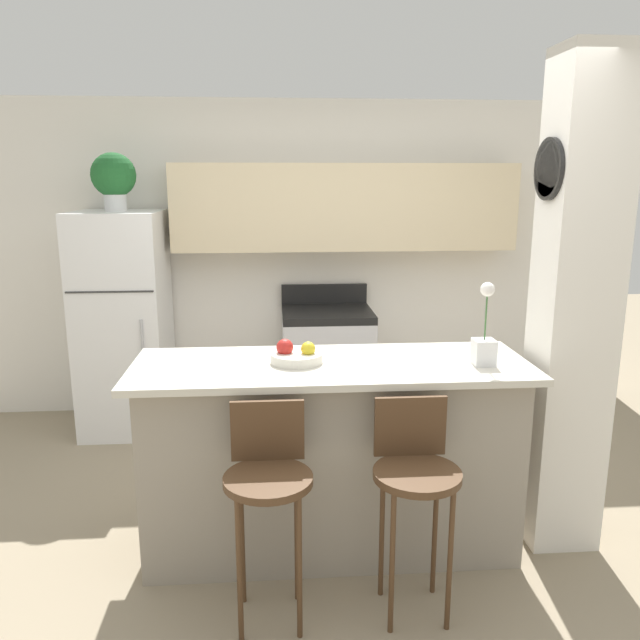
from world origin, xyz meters
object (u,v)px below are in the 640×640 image
object	(u,v)px
fruit_bowl	(296,355)
refrigerator	(124,323)
bar_stool_left	(268,480)
orchid_vase	(484,340)
potted_plant_on_fridge	(114,178)
bar_stool_right	(415,475)
stove_range	(327,364)

from	to	relation	value
fruit_bowl	refrigerator	bearing A→B (deg)	125.89
bar_stool_left	orchid_vase	world-z (taller)	orchid_vase
refrigerator	bar_stool_left	size ratio (longest dim) A/B	1.74
potted_plant_on_fridge	fruit_bowl	xyz separation A→B (m)	(1.26, -1.74, -0.88)
bar_stool_right	potted_plant_on_fridge	distance (m)	3.16
bar_stool_left	orchid_vase	distance (m)	1.26
refrigerator	fruit_bowl	bearing A→B (deg)	-54.11
stove_range	bar_stool_left	distance (m)	2.39
stove_range	bar_stool_left	world-z (taller)	stove_range
orchid_vase	potted_plant_on_fridge	bearing A→B (deg)	139.85
bar_stool_left	bar_stool_right	bearing A→B (deg)	0.00
refrigerator	fruit_bowl	distance (m)	2.16
refrigerator	potted_plant_on_fridge	distance (m)	1.09
refrigerator	stove_range	world-z (taller)	refrigerator
bar_stool_right	orchid_vase	xyz separation A→B (m)	(0.43, 0.43, 0.49)
bar_stool_right	stove_range	bearing A→B (deg)	94.50
fruit_bowl	stove_range	bearing A→B (deg)	80.01
refrigerator	potted_plant_on_fridge	xyz separation A→B (m)	(-0.00, 0.00, 1.09)
bar_stool_right	fruit_bowl	xyz separation A→B (m)	(-0.50, 0.54, 0.40)
orchid_vase	fruit_bowl	distance (m)	0.94
orchid_vase	refrigerator	bearing A→B (deg)	139.85
potted_plant_on_fridge	orchid_vase	size ratio (longest dim) A/B	1.01
stove_range	potted_plant_on_fridge	size ratio (longest dim) A/B	2.53
stove_range	bar_stool_right	xyz separation A→B (m)	(0.18, -2.34, 0.20)
stove_range	bar_stool_right	bearing A→B (deg)	-85.50
potted_plant_on_fridge	refrigerator	bearing A→B (deg)	-65.25
refrigerator	fruit_bowl	xyz separation A→B (m)	(1.26, -1.74, 0.21)
bar_stool_left	fruit_bowl	bearing A→B (deg)	74.99
stove_range	potted_plant_on_fridge	distance (m)	2.16
orchid_vase	fruit_bowl	size ratio (longest dim) A/B	1.57
stove_range	refrigerator	bearing A→B (deg)	-177.93
bar_stool_left	fruit_bowl	size ratio (longest dim) A/B	3.67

